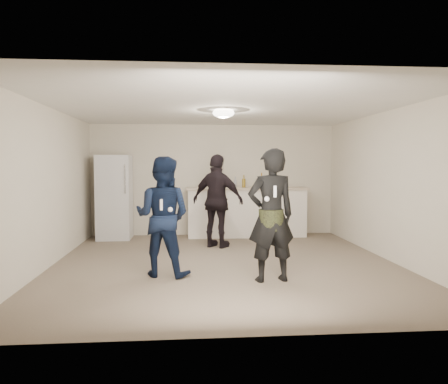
{
  "coord_description": "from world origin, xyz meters",
  "views": [
    {
      "loc": [
        -0.61,
        -6.92,
        1.6
      ],
      "look_at": [
        0.0,
        0.2,
        1.15
      ],
      "focal_mm": 35.0,
      "sensor_mm": 36.0,
      "label": 1
    }
  ],
  "objects": [
    {
      "name": "floor",
      "position": [
        0.0,
        0.0,
        0.0
      ],
      "size": [
        6.0,
        6.0,
        0.0
      ],
      "primitive_type": "plane",
      "color": "#6B5B4C",
      "rests_on": "ground"
    },
    {
      "name": "ceiling",
      "position": [
        0.0,
        0.0,
        2.5
      ],
      "size": [
        6.0,
        6.0,
        0.0
      ],
      "primitive_type": "plane",
      "rotation": [
        3.14,
        0.0,
        0.0
      ],
      "color": "silver",
      "rests_on": "wall_back"
    },
    {
      "name": "wall_back",
      "position": [
        0.0,
        3.0,
        1.25
      ],
      "size": [
        6.0,
        0.0,
        6.0
      ],
      "primitive_type": "plane",
      "rotation": [
        1.57,
        0.0,
        0.0
      ],
      "color": "beige",
      "rests_on": "floor"
    },
    {
      "name": "wall_front",
      "position": [
        0.0,
        -3.0,
        1.25
      ],
      "size": [
        6.0,
        0.0,
        6.0
      ],
      "primitive_type": "plane",
      "rotation": [
        -1.57,
        0.0,
        0.0
      ],
      "color": "beige",
      "rests_on": "floor"
    },
    {
      "name": "wall_left",
      "position": [
        -2.75,
        0.0,
        1.25
      ],
      "size": [
        0.0,
        6.0,
        6.0
      ],
      "primitive_type": "plane",
      "rotation": [
        1.57,
        0.0,
        1.57
      ],
      "color": "beige",
      "rests_on": "floor"
    },
    {
      "name": "wall_right",
      "position": [
        2.75,
        0.0,
        1.25
      ],
      "size": [
        0.0,
        6.0,
        6.0
      ],
      "primitive_type": "plane",
      "rotation": [
        1.57,
        0.0,
        -1.57
      ],
      "color": "beige",
      "rests_on": "floor"
    },
    {
      "name": "counter",
      "position": [
        0.71,
        2.67,
        0.53
      ],
      "size": [
        2.6,
        0.56,
        1.05
      ],
      "primitive_type": "cube",
      "color": "white",
      "rests_on": "floor"
    },
    {
      "name": "counter_top",
      "position": [
        0.71,
        2.67,
        1.07
      ],
      "size": [
        2.68,
        0.64,
        0.04
      ],
      "primitive_type": "cube",
      "color": "beige",
      "rests_on": "counter"
    },
    {
      "name": "fridge",
      "position": [
        -2.16,
        2.6,
        0.9
      ],
      "size": [
        0.7,
        0.7,
        1.8
      ],
      "primitive_type": "cube",
      "color": "silver",
      "rests_on": "floor"
    },
    {
      "name": "fridge_handle",
      "position": [
        -1.88,
        2.23,
        1.3
      ],
      "size": [
        0.02,
        0.02,
        0.6
      ],
      "primitive_type": "cylinder",
      "color": "silver",
      "rests_on": "fridge"
    },
    {
      "name": "ceiling_dome",
      "position": [
        0.0,
        0.3,
        2.45
      ],
      "size": [
        0.36,
        0.36,
        0.16
      ],
      "primitive_type": "ellipsoid",
      "color": "white",
      "rests_on": "ceiling"
    },
    {
      "name": "shaker",
      "position": [
        -0.05,
        2.78,
        1.18
      ],
      "size": [
        0.08,
        0.08,
        0.17
      ],
      "primitive_type": "cylinder",
      "color": "silver",
      "rests_on": "counter_top"
    },
    {
      "name": "man",
      "position": [
        -0.96,
        -0.64,
        0.86
      ],
      "size": [
        0.99,
        0.87,
        1.71
      ],
      "primitive_type": "imported",
      "rotation": [
        0.0,
        0.0,
        2.83
      ],
      "color": "#102246",
      "rests_on": "floor"
    },
    {
      "name": "woman",
      "position": [
        0.54,
        -1.08,
        0.91
      ],
      "size": [
        0.72,
        0.53,
        1.82
      ],
      "primitive_type": "imported",
      "rotation": [
        0.0,
        0.0,
        3.3
      ],
      "color": "black",
      "rests_on": "floor"
    },
    {
      "name": "camo_shorts",
      "position": [
        0.54,
        -1.08,
        0.85
      ],
      "size": [
        0.34,
        0.34,
        0.28
      ],
      "primitive_type": "cylinder",
      "color": "#30391A",
      "rests_on": "woman"
    },
    {
      "name": "spectator",
      "position": [
        -0.02,
        1.43,
        0.9
      ],
      "size": [
        1.13,
        0.92,
        1.8
      ],
      "primitive_type": "imported",
      "rotation": [
        0.0,
        0.0,
        2.6
      ],
      "color": "black",
      "rests_on": "floor"
    },
    {
      "name": "remote_man",
      "position": [
        -0.96,
        -0.92,
        1.05
      ],
      "size": [
        0.04,
        0.04,
        0.15
      ],
      "primitive_type": "cube",
      "color": "white",
      "rests_on": "man"
    },
    {
      "name": "nunchuk_man",
      "position": [
        -0.84,
        -0.89,
        0.98
      ],
      "size": [
        0.07,
        0.07,
        0.07
      ],
      "primitive_type": "sphere",
      "color": "white",
      "rests_on": "man"
    },
    {
      "name": "remote_woman",
      "position": [
        0.54,
        -1.33,
        1.25
      ],
      "size": [
        0.04,
        0.04,
        0.15
      ],
      "primitive_type": "cube",
      "color": "silver",
      "rests_on": "woman"
    },
    {
      "name": "nunchuk_woman",
      "position": [
        0.44,
        -1.3,
        1.15
      ],
      "size": [
        0.07,
        0.07,
        0.07
      ],
      "primitive_type": "sphere",
      "color": "white",
      "rests_on": "woman"
    },
    {
      "name": "bottle_cluster",
      "position": [
        0.52,
        2.69,
        1.2
      ],
      "size": [
        1.1,
        0.25,
        0.25
      ],
      "color": "#164F26",
      "rests_on": "counter_top"
    }
  ]
}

